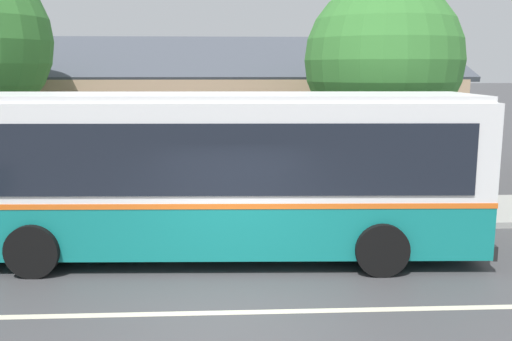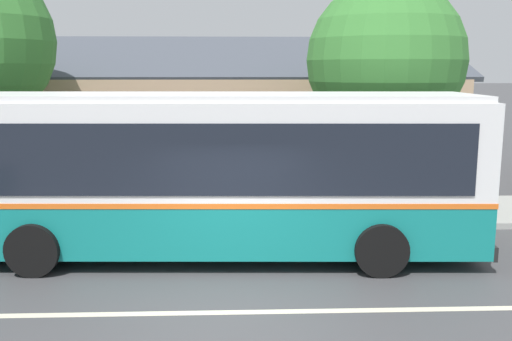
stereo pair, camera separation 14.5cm
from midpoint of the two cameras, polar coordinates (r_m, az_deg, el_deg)
name	(u,v)px [view 2 (the right image)]	position (r m, az deg, el deg)	size (l,w,h in m)	color
ground_plane	(227,313)	(9.27, -2.43, -14.01)	(300.00, 300.00, 0.00)	#424244
sidewalk_far	(230,213)	(14.93, -2.33, -4.31)	(60.00, 3.00, 0.15)	#9E9E99
lane_divider_stripe	(227,312)	(9.27, -2.43, -13.99)	(60.00, 0.16, 0.01)	beige
community_building	(157,120)	(22.22, -9.67, 4.97)	(21.30, 9.01, 6.02)	tan
transit_bus	(203,170)	(11.56, -4.98, 0.03)	(11.17, 3.06, 3.31)	#147F7A
street_tree_primary	(386,61)	(15.89, 13.09, 10.61)	(4.25, 4.25, 6.14)	#4C3828
bus_stop_sign	(456,159)	(14.67, 19.64, 1.09)	(0.36, 0.07, 2.40)	gray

